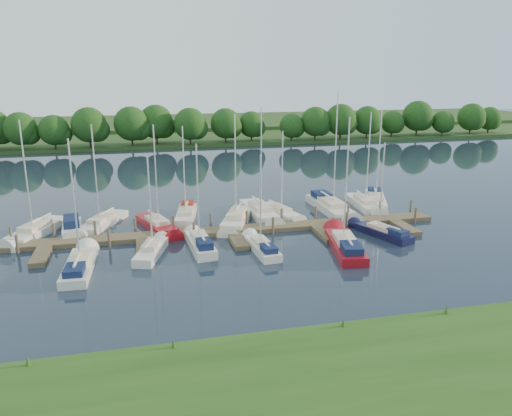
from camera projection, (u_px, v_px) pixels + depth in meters
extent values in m
plane|color=#192633|center=(251.00, 264.00, 38.53)|extent=(260.00, 260.00, 0.00)
cube|color=#234914|center=(326.00, 384.00, 23.47)|extent=(90.00, 10.00, 0.50)
cube|color=#4B3E2A|center=(232.00, 230.00, 45.97)|extent=(40.00, 2.00, 0.40)
cube|color=#4B3E2A|center=(41.00, 256.00, 39.58)|extent=(1.20, 4.00, 0.40)
cube|color=#4B3E2A|center=(144.00, 248.00, 41.37)|extent=(1.20, 4.00, 0.40)
cube|color=#4B3E2A|center=(238.00, 241.00, 43.16)|extent=(1.20, 4.00, 0.40)
cube|color=#4B3E2A|center=(325.00, 234.00, 44.95)|extent=(1.20, 4.00, 0.40)
cube|color=#4B3E2A|center=(405.00, 228.00, 46.74)|extent=(1.20, 4.00, 0.40)
cylinder|color=#473D33|center=(11.00, 237.00, 42.83)|extent=(0.24, 0.24, 2.00)
cylinder|color=#473D33|center=(54.00, 234.00, 43.60)|extent=(0.24, 0.24, 2.00)
cylinder|color=#473D33|center=(95.00, 232.00, 44.37)|extent=(0.24, 0.24, 2.00)
cylinder|color=#473D33|center=(135.00, 229.00, 45.15)|extent=(0.24, 0.24, 2.00)
cylinder|color=#473D33|center=(174.00, 226.00, 45.92)|extent=(0.24, 0.24, 2.00)
cylinder|color=#473D33|center=(211.00, 224.00, 46.69)|extent=(0.24, 0.24, 2.00)
cylinder|color=#473D33|center=(247.00, 221.00, 47.46)|extent=(0.24, 0.24, 2.00)
cylinder|color=#473D33|center=(282.00, 219.00, 48.24)|extent=(0.24, 0.24, 2.00)
cylinder|color=#473D33|center=(315.00, 216.00, 49.01)|extent=(0.24, 0.24, 2.00)
cylinder|color=#473D33|center=(348.00, 214.00, 49.78)|extent=(0.24, 0.24, 2.00)
cylinder|color=#473D33|center=(380.00, 212.00, 50.56)|extent=(0.24, 0.24, 2.00)
cylinder|color=#473D33|center=(410.00, 210.00, 51.33)|extent=(0.24, 0.24, 2.00)
cylinder|color=#473D33|center=(17.00, 247.00, 40.61)|extent=(0.24, 0.24, 2.00)
cylinder|color=#473D33|center=(109.00, 240.00, 42.23)|extent=(0.24, 0.24, 2.00)
cylinder|color=#473D33|center=(194.00, 234.00, 43.84)|extent=(0.24, 0.24, 2.00)
cylinder|color=#473D33|center=(273.00, 228.00, 45.45)|extent=(0.24, 0.24, 2.00)
cylinder|color=#473D33|center=(346.00, 222.00, 47.06)|extent=(0.24, 0.24, 2.00)
cylinder|color=#473D33|center=(415.00, 217.00, 48.67)|extent=(0.24, 0.24, 2.00)
cube|color=#29441A|center=(174.00, 137.00, 108.71)|extent=(180.00, 30.00, 0.60)
cube|color=#2E4E22|center=(167.00, 123.00, 132.03)|extent=(220.00, 40.00, 1.40)
cylinder|color=#38281C|center=(27.00, 148.00, 88.82)|extent=(0.36, 0.36, 2.04)
sphere|color=#153B10|center=(25.00, 134.00, 88.15)|extent=(4.76, 4.76, 4.76)
sphere|color=#153B10|center=(32.00, 137.00, 88.75)|extent=(3.40, 3.40, 3.40)
cylinder|color=#38281C|center=(66.00, 145.00, 90.59)|extent=(0.36, 0.36, 2.64)
sphere|color=#153B10|center=(64.00, 127.00, 89.72)|extent=(6.16, 6.16, 6.16)
sphere|color=#153B10|center=(73.00, 131.00, 90.44)|extent=(4.40, 4.40, 4.40)
cylinder|color=#38281C|center=(99.00, 143.00, 94.12)|extent=(0.36, 0.36, 2.18)
sphere|color=#153B10|center=(98.00, 129.00, 93.40)|extent=(5.08, 5.08, 5.08)
sphere|color=#153B10|center=(105.00, 132.00, 94.03)|extent=(3.63, 3.63, 3.63)
cylinder|color=#38281C|center=(129.00, 143.00, 94.58)|extent=(0.36, 0.36, 2.02)
sphere|color=#153B10|center=(128.00, 130.00, 93.91)|extent=(4.71, 4.71, 4.71)
sphere|color=#153B10|center=(134.00, 133.00, 94.51)|extent=(3.36, 3.36, 3.36)
cylinder|color=#38281C|center=(160.00, 143.00, 95.07)|extent=(0.36, 0.36, 2.00)
sphere|color=#153B10|center=(159.00, 130.00, 94.41)|extent=(4.67, 4.67, 4.67)
sphere|color=#153B10|center=(165.00, 133.00, 95.00)|extent=(3.33, 3.33, 3.33)
cylinder|color=#38281C|center=(192.00, 139.00, 98.18)|extent=(0.36, 0.36, 2.53)
sphere|color=#153B10|center=(192.00, 123.00, 97.35)|extent=(5.91, 5.91, 5.91)
sphere|color=#153B10|center=(198.00, 127.00, 98.05)|extent=(4.22, 4.22, 4.22)
cylinder|color=#38281C|center=(224.00, 139.00, 99.66)|extent=(0.36, 0.36, 1.99)
sphere|color=#153B10|center=(224.00, 127.00, 99.01)|extent=(4.64, 4.64, 4.64)
sphere|color=#153B10|center=(229.00, 130.00, 99.60)|extent=(3.32, 3.32, 3.32)
cylinder|color=#38281C|center=(259.00, 138.00, 101.44)|extent=(0.36, 0.36, 2.04)
sphere|color=#153B10|center=(259.00, 126.00, 100.78)|extent=(4.75, 4.75, 4.75)
sphere|color=#153B10|center=(263.00, 129.00, 101.37)|extent=(3.40, 3.40, 3.40)
cylinder|color=#38281C|center=(281.00, 137.00, 101.68)|extent=(0.36, 0.36, 2.40)
sphere|color=#153B10|center=(281.00, 123.00, 100.89)|extent=(5.59, 5.59, 5.59)
sphere|color=#153B10|center=(286.00, 126.00, 101.56)|extent=(3.99, 3.99, 3.99)
cylinder|color=#38281C|center=(312.00, 137.00, 102.81)|extent=(0.36, 0.36, 2.20)
sphere|color=#153B10|center=(313.00, 124.00, 102.08)|extent=(5.14, 5.14, 5.14)
sphere|color=#153B10|center=(317.00, 127.00, 102.71)|extent=(3.67, 3.67, 3.67)
cylinder|color=#38281C|center=(347.00, 135.00, 103.12)|extent=(0.36, 0.36, 2.84)
sphere|color=#153B10|center=(348.00, 118.00, 102.19)|extent=(6.63, 6.63, 6.63)
sphere|color=#153B10|center=(353.00, 122.00, 102.95)|extent=(4.73, 4.73, 4.73)
cylinder|color=#38281C|center=(370.00, 136.00, 103.59)|extent=(0.36, 0.36, 2.40)
sphere|color=#153B10|center=(371.00, 122.00, 102.80)|extent=(5.59, 5.59, 5.59)
sphere|color=#153B10|center=(375.00, 125.00, 103.47)|extent=(3.99, 3.99, 3.99)
cylinder|color=#38281C|center=(390.00, 134.00, 106.86)|extent=(0.36, 0.36, 2.10)
sphere|color=#153B10|center=(391.00, 122.00, 106.17)|extent=(4.90, 4.90, 4.90)
sphere|color=#153B10|center=(395.00, 125.00, 106.78)|extent=(3.50, 3.50, 3.50)
cylinder|color=#38281C|center=(413.00, 133.00, 108.89)|extent=(0.36, 0.36, 2.17)
sphere|color=#153B10|center=(414.00, 121.00, 108.18)|extent=(5.06, 5.06, 5.06)
sphere|color=#153B10|center=(418.00, 124.00, 108.80)|extent=(3.61, 3.61, 3.61)
cylinder|color=#38281C|center=(442.00, 132.00, 109.47)|extent=(0.36, 0.36, 2.38)
sphere|color=#153B10|center=(444.00, 119.00, 108.69)|extent=(5.56, 5.56, 5.56)
sphere|color=#153B10|center=(448.00, 122.00, 109.35)|extent=(3.97, 3.97, 3.97)
cylinder|color=#38281C|center=(476.00, 132.00, 109.27)|extent=(0.36, 0.36, 2.35)
sphere|color=#153B10|center=(478.00, 119.00, 108.50)|extent=(5.47, 5.47, 5.47)
sphere|color=#153B10|center=(481.00, 123.00, 109.16)|extent=(3.91, 3.91, 3.91)
cylinder|color=#38281C|center=(491.00, 130.00, 113.63)|extent=(0.36, 0.36, 2.17)
sphere|color=#153B10|center=(492.00, 119.00, 112.92)|extent=(5.07, 5.07, 5.07)
sphere|color=#153B10|center=(495.00, 122.00, 113.54)|extent=(3.62, 3.62, 3.62)
cube|color=silver|center=(38.00, 232.00, 45.58)|extent=(4.67, 7.40, 1.15)
cone|color=silver|center=(13.00, 246.00, 42.17)|extent=(1.91, 2.71, 1.01)
cube|color=beige|center=(35.00, 226.00, 45.04)|extent=(2.66, 3.57, 0.52)
cylinder|color=silver|center=(26.00, 176.00, 43.44)|extent=(0.12, 0.12, 9.70)
cylinder|color=silver|center=(41.00, 218.00, 45.95)|extent=(1.36, 3.01, 0.10)
cylinder|color=silver|center=(41.00, 218.00, 45.95)|extent=(1.31, 2.72, 0.20)
cube|color=silver|center=(72.00, 230.00, 46.34)|extent=(2.29, 5.35, 0.96)
cone|color=silver|center=(72.00, 238.00, 44.00)|extent=(1.03, 1.64, 0.86)
cube|color=#131E43|center=(71.00, 222.00, 46.14)|extent=(1.69, 2.99, 0.87)
cube|color=silver|center=(104.00, 224.00, 48.10)|extent=(4.63, 6.89, 1.02)
cone|color=silver|center=(85.00, 235.00, 44.92)|extent=(1.88, 2.53, 0.94)
cube|color=beige|center=(101.00, 218.00, 47.61)|extent=(2.59, 3.35, 0.46)
cylinder|color=silver|center=(95.00, 174.00, 46.11)|extent=(0.12, 0.12, 9.10)
cylinder|color=silver|center=(106.00, 212.00, 48.46)|extent=(1.41, 2.78, 0.10)
cylinder|color=silver|center=(106.00, 212.00, 48.46)|extent=(1.35, 2.52, 0.20)
cube|color=maroon|center=(156.00, 226.00, 47.37)|extent=(3.87, 7.03, 1.05)
cone|color=maroon|center=(170.00, 236.00, 44.58)|extent=(1.63, 2.55, 0.95)
cube|color=beige|center=(157.00, 220.00, 46.91)|extent=(2.28, 3.34, 0.48)
cylinder|color=silver|center=(156.00, 175.00, 45.44)|extent=(0.12, 0.12, 9.15)
cylinder|color=silver|center=(153.00, 214.00, 47.65)|extent=(1.02, 2.93, 0.10)
cylinder|color=silver|center=(153.00, 214.00, 47.65)|extent=(1.02, 2.64, 0.20)
cube|color=silver|center=(186.00, 217.00, 50.47)|extent=(2.88, 6.62, 1.07)
cone|color=silver|center=(184.00, 226.00, 47.39)|extent=(1.27, 2.36, 0.90)
cube|color=beige|center=(186.00, 211.00, 49.97)|extent=(1.82, 3.07, 0.49)
cube|color=maroon|center=(187.00, 205.00, 51.98)|extent=(1.57, 2.11, 0.54)
cylinder|color=silver|center=(184.00, 171.00, 48.54)|extent=(0.12, 0.12, 8.65)
cylinder|color=silver|center=(186.00, 205.00, 50.79)|extent=(0.60, 2.86, 0.10)
cylinder|color=silver|center=(186.00, 205.00, 50.79)|extent=(0.64, 2.56, 0.20)
cube|color=silver|center=(237.00, 221.00, 49.04)|extent=(4.53, 7.47, 1.24)
cone|color=silver|center=(230.00, 232.00, 45.60)|extent=(1.87, 2.72, 1.01)
cube|color=beige|center=(237.00, 214.00, 48.48)|extent=(2.60, 3.58, 0.56)
cylinder|color=silver|center=(235.00, 167.00, 46.87)|extent=(0.12, 0.12, 9.76)
cylinder|color=silver|center=(238.00, 207.00, 49.40)|extent=(1.28, 3.06, 0.10)
cylinder|color=silver|center=(238.00, 207.00, 49.40)|extent=(1.24, 2.76, 0.20)
cube|color=silver|center=(259.00, 213.00, 51.64)|extent=(2.60, 7.78, 1.22)
cone|color=silver|center=(271.00, 224.00, 48.11)|extent=(1.23, 2.74, 1.07)
cube|color=beige|center=(260.00, 207.00, 51.08)|extent=(1.81, 3.54, 0.55)
cylinder|color=silver|center=(261.00, 159.00, 49.38)|extent=(0.12, 0.12, 10.34)
cylinder|color=silver|center=(257.00, 200.00, 52.02)|extent=(0.30, 3.45, 0.10)
cylinder|color=silver|center=(257.00, 200.00, 52.02)|extent=(0.38, 3.07, 0.20)
cube|color=silver|center=(279.00, 213.00, 51.69)|extent=(3.24, 6.22, 0.96)
cone|color=silver|center=(294.00, 220.00, 49.17)|extent=(1.38, 2.24, 0.84)
cube|color=beige|center=(280.00, 208.00, 51.28)|extent=(1.94, 2.93, 0.44)
cylinder|color=silver|center=(282.00, 171.00, 49.98)|extent=(0.12, 0.12, 8.08)
cylinder|color=silver|center=(276.00, 203.00, 51.94)|extent=(0.83, 2.62, 0.10)
cylinder|color=silver|center=(276.00, 203.00, 51.94)|extent=(0.84, 2.36, 0.20)
cube|color=silver|center=(330.00, 209.00, 53.26)|extent=(2.55, 8.60, 1.26)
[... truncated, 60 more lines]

